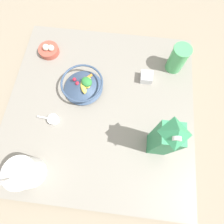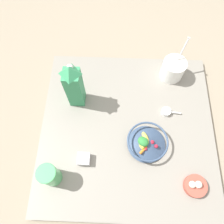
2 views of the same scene
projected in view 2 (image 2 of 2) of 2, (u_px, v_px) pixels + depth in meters
The scene contains 9 objects.
ground_plane at pixel (127, 130), 1.19m from camera, with size 6.00×6.00×0.00m, color gray.
countertop at pixel (127, 129), 1.18m from camera, with size 0.91×0.91×0.04m.
fruit_bowl at pixel (147, 142), 1.09m from camera, with size 0.21×0.21×0.08m.
milk_carton at pixel (74, 86), 1.09m from camera, with size 0.08×0.08×0.30m.
yogurt_tub at pixel (173, 68), 1.23m from camera, with size 0.13×0.14×0.25m.
drinking_cup at pixel (50, 175), 0.99m from camera, with size 0.09×0.09×0.15m.
spice_jar at pixel (84, 159), 1.07m from camera, with size 0.06×0.06×0.04m.
measuring_scoop at pixel (167, 112), 1.19m from camera, with size 0.11×0.05×0.02m.
garlic_bowl at pixel (195, 186), 1.02m from camera, with size 0.11×0.11×0.06m.
Camera 2 is at (0.07, 0.39, 1.13)m, focal length 35.00 mm.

